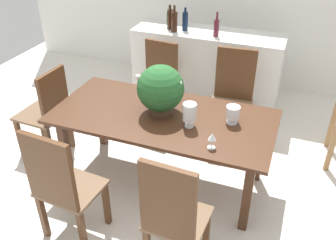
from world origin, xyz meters
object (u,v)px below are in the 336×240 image
(chair_head_end, at_px, (48,110))
(chair_far_right, at_px, (233,93))
(wine_glass, at_px, (212,137))
(wine_bottle_clear, at_px, (185,21))
(wine_bottle_amber, at_px, (174,21))
(crystal_vase_center_near, at_px, (233,113))
(crystal_vase_left, at_px, (190,113))
(chair_near_left, at_px, (61,184))
(wine_bottle_dark, at_px, (170,19))
(chair_far_left, at_px, (158,82))
(wine_bottle_green, at_px, (216,27))
(flower_centerpiece, at_px, (161,89))
(kitchen_counter, at_px, (206,70))
(dining_table, at_px, (163,124))
(wine_bottle_tall, at_px, (170,18))
(chair_near_right, at_px, (173,216))

(chair_head_end, height_order, chair_far_right, chair_far_right)
(wine_glass, distance_m, wine_bottle_clear, 2.07)
(wine_bottle_amber, bearing_deg, crystal_vase_center_near, -53.09)
(chair_far_right, height_order, crystal_vase_left, chair_far_right)
(chair_near_left, bearing_deg, chair_far_right, -110.46)
(wine_bottle_clear, relative_size, wine_bottle_dark, 0.94)
(chair_far_left, xyz_separation_m, wine_bottle_green, (0.52, 0.52, 0.55))
(flower_centerpiece, xyz_separation_m, kitchen_counter, (-0.00, 1.55, -0.48))
(chair_head_end, bearing_deg, flower_centerpiece, 94.74)
(dining_table, distance_m, chair_far_left, 1.05)
(crystal_vase_center_near, relative_size, wine_bottle_clear, 0.58)
(wine_bottle_clear, relative_size, wine_bottle_tall, 1.15)
(wine_bottle_amber, bearing_deg, flower_centerpiece, -74.70)
(wine_bottle_clear, bearing_deg, chair_far_left, -101.06)
(wine_bottle_clear, bearing_deg, wine_glass, -65.57)
(crystal_vase_center_near, xyz_separation_m, wine_bottle_amber, (-1.03, 1.37, 0.28))
(chair_near_right, xyz_separation_m, wine_glass, (0.09, 0.62, 0.26))
(chair_near_left, xyz_separation_m, flower_centerpiece, (0.42, 0.99, 0.40))
(chair_near_left, bearing_deg, wine_bottle_dark, -84.07)
(wine_glass, bearing_deg, wine_bottle_amber, 118.22)
(chair_far_left, bearing_deg, wine_bottle_clear, 83.97)
(chair_far_right, distance_m, crystal_vase_center_near, 0.91)
(chair_far_left, xyz_separation_m, kitchen_counter, (0.40, 0.64, -0.06))
(wine_bottle_tall, bearing_deg, chair_near_left, -87.49)
(flower_centerpiece, bearing_deg, kitchen_counter, 90.05)
(dining_table, relative_size, chair_far_right, 1.88)
(dining_table, relative_size, wine_bottle_clear, 7.21)
(crystal_vase_left, relative_size, wine_bottle_green, 0.77)
(kitchen_counter, bearing_deg, dining_table, -88.68)
(crystal_vase_center_near, bearing_deg, dining_table, -171.31)
(chair_far_left, height_order, wine_bottle_clear, wine_bottle_clear)
(chair_far_left, xyz_separation_m, wine_bottle_amber, (0.01, 0.51, 0.57))
(crystal_vase_left, bearing_deg, wine_bottle_dark, 115.67)
(chair_far_left, bearing_deg, chair_near_right, -60.14)
(chair_head_end, xyz_separation_m, wine_bottle_tall, (0.69, 1.70, 0.55))
(crystal_vase_center_near, height_order, wine_bottle_amber, wine_bottle_amber)
(chair_head_end, height_order, wine_bottle_tall, wine_bottle_tall)
(wine_bottle_tall, bearing_deg, chair_near_right, -69.05)
(chair_near_right, relative_size, chair_far_right, 1.01)
(crystal_vase_left, bearing_deg, chair_near_left, -130.53)
(chair_far_left, height_order, crystal_vase_center_near, chair_far_left)
(crystal_vase_center_near, bearing_deg, wine_bottle_clear, 122.29)
(wine_bottle_dark, xyz_separation_m, wine_bottle_amber, (0.08, -0.08, 0.00))
(chair_near_left, xyz_separation_m, wine_glass, (0.98, 0.63, 0.26))
(crystal_vase_center_near, distance_m, wine_bottle_green, 1.50)
(kitchen_counter, bearing_deg, flower_centerpiece, -89.95)
(chair_far_left, distance_m, wine_bottle_green, 0.92)
(flower_centerpiece, height_order, wine_glass, flower_centerpiece)
(chair_near_right, distance_m, wine_bottle_clear, 2.66)
(chair_near_left, height_order, crystal_vase_left, chair_near_left)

